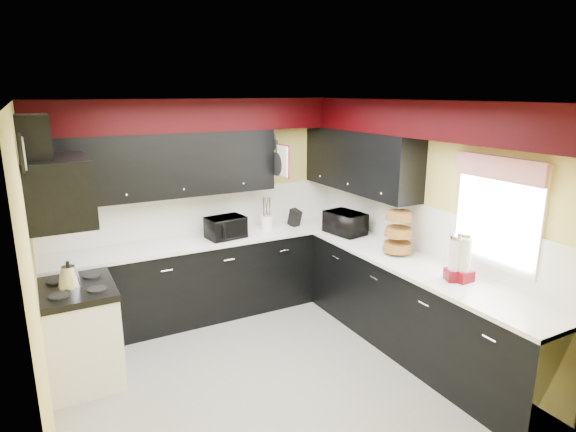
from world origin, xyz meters
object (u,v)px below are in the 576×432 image
at_px(kettle, 69,276).
at_px(toaster_oven, 226,227).
at_px(microwave, 345,223).
at_px(knife_block, 295,218).
at_px(utensil_crock, 267,223).

bearing_deg(kettle, toaster_oven, 20.85).
xyz_separation_m(microwave, knife_block, (-0.37, 0.57, -0.02)).
bearing_deg(microwave, knife_block, 22.94).
xyz_separation_m(utensil_crock, knife_block, (0.37, -0.03, 0.02)).
relative_size(toaster_oven, utensil_crock, 2.51).
bearing_deg(toaster_oven, utensil_crock, 2.17).
bearing_deg(utensil_crock, knife_block, -5.06).
height_order(toaster_oven, knife_block, toaster_oven).
xyz_separation_m(microwave, kettle, (-3.01, -0.14, -0.06)).
bearing_deg(utensil_crock, kettle, -161.82).
bearing_deg(microwave, toaster_oven, 58.89).
relative_size(microwave, kettle, 2.30).
distance_m(utensil_crock, kettle, 2.39).
relative_size(toaster_oven, microwave, 0.90).
xyz_separation_m(toaster_oven, knife_block, (0.94, 0.06, -0.02)).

